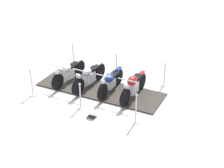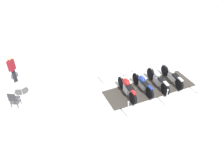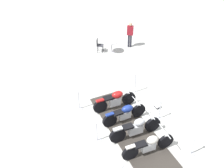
% 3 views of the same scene
% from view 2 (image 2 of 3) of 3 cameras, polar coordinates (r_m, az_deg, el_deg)
% --- Properties ---
extents(ground_plane, '(80.00, 80.00, 0.00)m').
position_cam_2_polar(ground_plane, '(12.94, 9.29, -1.20)').
color(ground_plane, silver).
extents(display_platform, '(1.66, 5.08, 0.06)m').
position_cam_2_polar(display_platform, '(12.93, 9.30, -1.09)').
color(display_platform, '#38332D').
rests_on(display_platform, ground_plane).
extents(motorcycle_cream, '(2.15, 0.80, 0.95)m').
position_cam_2_polar(motorcycle_cream, '(13.42, 14.61, 2.16)').
color(motorcycle_cream, black).
rests_on(motorcycle_cream, display_platform).
extents(motorcycle_chrome, '(2.26, 0.66, 0.99)m').
position_cam_2_polar(motorcycle_chrome, '(12.90, 11.23, 1.19)').
color(motorcycle_chrome, black).
rests_on(motorcycle_chrome, display_platform).
extents(motorcycle_navy, '(2.06, 0.67, 0.95)m').
position_cam_2_polar(motorcycle_navy, '(12.45, 7.57, 0.18)').
color(motorcycle_navy, black).
rests_on(motorcycle_navy, display_platform).
extents(motorcycle_maroon, '(2.10, 0.75, 0.97)m').
position_cam_2_polar(motorcycle_maroon, '(12.02, 3.68, -0.80)').
color(motorcycle_maroon, black).
rests_on(motorcycle_maroon, display_platform).
extents(stanchion_right_mid, '(0.34, 0.34, 1.01)m').
position_cam_2_polar(stanchion_right_mid, '(13.79, 6.14, 3.25)').
color(stanchion_right_mid, silver).
rests_on(stanchion_right_mid, ground_plane).
extents(stanchion_left_rear, '(0.31, 0.31, 1.01)m').
position_cam_2_polar(stanchion_left_rear, '(10.87, 3.97, -7.05)').
color(stanchion_left_rear, silver).
rests_on(stanchion_left_rear, ground_plane).
extents(stanchion_left_mid, '(0.35, 0.35, 1.02)m').
position_cam_2_polar(stanchion_left_mid, '(11.84, 13.24, -4.03)').
color(stanchion_left_mid, silver).
rests_on(stanchion_left_mid, ground_plane).
extents(stanchion_left_front, '(0.29, 0.29, 1.08)m').
position_cam_2_polar(stanchion_left_front, '(13.04, 20.98, -1.06)').
color(stanchion_left_front, silver).
rests_on(stanchion_left_front, ground_plane).
extents(stanchion_right_rear, '(0.28, 0.28, 1.12)m').
position_cam_2_polar(stanchion_right_rear, '(12.92, -2.17, 1.50)').
color(stanchion_right_rear, silver).
rests_on(stanchion_right_rear, ground_plane).
extents(stanchion_right_front, '(0.33, 0.33, 1.08)m').
position_cam_2_polar(stanchion_right_front, '(14.84, 13.42, 5.20)').
color(stanchion_right_front, silver).
rests_on(stanchion_right_front, ground_plane).
extents(info_placard, '(0.22, 0.32, 0.19)m').
position_cam_2_polar(info_placard, '(13.91, 2.95, 2.54)').
color(info_placard, '#333338').
rests_on(info_placard, ground_plane).
extents(cafe_table, '(0.75, 0.75, 0.75)m').
position_cam_2_polar(cafe_table, '(12.83, -21.74, -0.88)').
color(cafe_table, '#B7B7BC').
rests_on(cafe_table, ground_plane).
extents(cafe_chair_near_table, '(0.55, 0.55, 0.89)m').
position_cam_2_polar(cafe_chair_near_table, '(12.31, -23.25, -3.34)').
color(cafe_chair_near_table, '#2D2D33').
rests_on(cafe_chair_near_table, ground_plane).
extents(bystander_person, '(0.45, 0.41, 1.71)m').
position_cam_2_polar(bystander_person, '(13.81, -23.58, 3.73)').
color(bystander_person, '#23232D').
rests_on(bystander_person, ground_plane).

